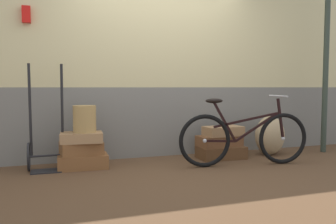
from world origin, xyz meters
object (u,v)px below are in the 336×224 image
suitcase_2 (81,137)px  suitcase_1 (81,148)px  burlap_sack (270,135)px  suitcase_3 (221,152)px  bicycle (244,138)px  suitcase_0 (83,161)px  suitcase_5 (223,131)px  suitcase_4 (219,141)px  luggage_trolley (47,147)px  wicker_basket (85,119)px

suitcase_2 → suitcase_1: bearing=95.8°
suitcase_2 → burlap_sack: burlap_sack is taller
burlap_sack → suitcase_3: bearing=179.8°
bicycle → suitcase_0: bearing=165.1°
suitcase_0 → bicycle: size_ratio=0.35×
suitcase_3 → bicycle: 0.56m
suitcase_5 → burlap_sack: (0.76, 0.00, -0.10)m
suitcase_4 → bicycle: 0.52m
suitcase_1 → suitcase_2: size_ratio=0.99×
suitcase_0 → luggage_trolley: (-0.41, 0.05, 0.19)m
wicker_basket → suitcase_5: bearing=-0.6°
suitcase_0 → wicker_basket: 0.52m
wicker_basket → suitcase_3: bearing=-0.5°
suitcase_2 → luggage_trolley: 0.41m
suitcase_3 → luggage_trolley: luggage_trolley is taller
burlap_sack → bicycle: size_ratio=0.34×
suitcase_0 → suitcase_4: (1.84, -0.01, 0.16)m
wicker_basket → burlap_sack: (2.63, -0.02, -0.32)m
suitcase_5 → bicycle: bicycle is taller
suitcase_0 → burlap_sack: burlap_sack is taller
suitcase_1 → suitcase_2: bearing=-94.1°
suitcase_3 → suitcase_2: bearing=-179.6°
suitcase_0 → wicker_basket: (0.03, -0.01, 0.52)m
suitcase_0 → suitcase_2: size_ratio=1.20×
suitcase_3 → wicker_basket: 1.91m
suitcase_4 → suitcase_1: bearing=173.9°
suitcase_5 → suitcase_0: bearing=175.2°
suitcase_2 → bicycle: bicycle is taller
luggage_trolley → suitcase_0: bearing=-6.4°
wicker_basket → burlap_sack: 2.64m
suitcase_3 → luggage_trolley: size_ratio=0.50×
suitcase_3 → suitcase_4: (-0.02, 0.02, 0.16)m
suitcase_0 → suitcase_2: 0.30m
suitcase_2 → wicker_basket: (0.04, 0.00, 0.22)m
suitcase_4 → suitcase_2: bearing=174.9°
suitcase_0 → luggage_trolley: bearing=176.2°
suitcase_2 → suitcase_3: suitcase_2 is taller
burlap_sack → suitcase_4: bearing=178.4°
suitcase_0 → suitcase_5: (1.89, -0.03, 0.30)m
suitcase_3 → bicycle: bicycle is taller
suitcase_5 → luggage_trolley: 2.30m
suitcase_0 → burlap_sack: size_ratio=1.04×
suitcase_3 → luggage_trolley: 2.28m
suitcase_2 → suitcase_3: bearing=4.1°
burlap_sack → suitcase_0: bearing=179.3°
suitcase_0 → suitcase_2: bearing=-128.2°
suitcase_3 → burlap_sack: size_ratio=1.11×
suitcase_5 → bicycle: bearing=-89.2°
suitcase_2 → luggage_trolley: (-0.39, 0.06, -0.11)m
luggage_trolley → burlap_sack: size_ratio=2.22×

